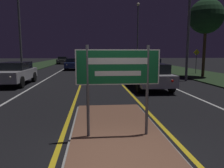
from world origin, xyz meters
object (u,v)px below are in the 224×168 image
object	(u,v)px
streetlight_right_far	(138,29)
highway_sign	(118,72)
car_receding_1	(150,65)
car_receding_2	(110,60)
car_receding_0	(149,75)
streetlight_left_near	(19,14)
warning_sign	(196,59)
car_approaching_2	(63,60)
car_approaching_1	(73,64)
car_approaching_0	(15,73)
car_receding_3	(121,59)

from	to	relation	value
streetlight_right_far	highway_sign	bearing A→B (deg)	-102.69
car_receding_1	car_receding_2	distance (m)	14.28
highway_sign	car_receding_0	xyz separation A→B (m)	(2.67, 7.30, -0.85)
streetlight_left_near	warning_sign	size ratio (longest dim) A/B	3.65
streetlight_left_near	car_receding_1	size ratio (longest dim) A/B	1.76
car_receding_1	warning_sign	bearing A→B (deg)	-41.75
streetlight_left_near	warning_sign	world-z (taller)	streetlight_left_near
car_receding_2	car_approaching_2	size ratio (longest dim) A/B	0.86
car_approaching_1	car_receding_1	bearing A→B (deg)	-22.89
car_approaching_0	streetlight_right_far	bearing A→B (deg)	56.67
streetlight_left_near	car_approaching_2	size ratio (longest dim) A/B	1.77
car_receding_1	warning_sign	world-z (taller)	warning_sign
warning_sign	car_receding_1	bearing A→B (deg)	138.25
streetlight_left_near	car_approaching_1	xyz separation A→B (m)	(3.68, 7.79, -4.47)
highway_sign	car_receding_0	size ratio (longest dim) A/B	0.46
streetlight_right_far	car_approaching_2	size ratio (longest dim) A/B	1.93
highway_sign	car_approaching_1	bearing A→B (deg)	97.43
car_approaching_1	car_approaching_2	xyz separation A→B (m)	(-3.10, 14.45, -0.01)
streetlight_left_near	warning_sign	distance (m)	16.37
car_receding_1	car_approaching_1	size ratio (longest dim) A/B	1.13
car_receding_3	car_receding_2	bearing A→B (deg)	-108.59
car_receding_0	streetlight_right_far	bearing A→B (deg)	80.13
highway_sign	car_receding_1	distance (m)	19.31
car_receding_2	car_approaching_1	xyz separation A→B (m)	(-5.44, -10.30, -0.04)
car_receding_2	car_approaching_2	xyz separation A→B (m)	(-8.54, 4.14, -0.05)
highway_sign	car_receding_3	distance (m)	42.20
car_receding_1	car_approaching_2	size ratio (longest dim) A/B	1.00
streetlight_right_far	car_receding_1	size ratio (longest dim) A/B	1.93
highway_sign	warning_sign	size ratio (longest dim) A/B	0.92
car_approaching_1	car_approaching_2	distance (m)	14.78
streetlight_right_far	warning_sign	distance (m)	13.28
highway_sign	car_approaching_0	world-z (taller)	highway_sign
highway_sign	car_receding_1	xyz separation A→B (m)	(5.72, 18.42, -0.86)
streetlight_right_far	car_receding_2	distance (m)	7.77
car_receding_3	streetlight_left_near	bearing A→B (deg)	-114.06
highway_sign	streetlight_left_near	world-z (taller)	streetlight_left_near
car_receding_0	car_receding_1	xyz separation A→B (m)	(3.04, 11.12, -0.01)
car_approaching_0	car_approaching_2	world-z (taller)	car_approaching_0
streetlight_left_near	warning_sign	xyz separation A→B (m)	(15.91, 0.91, -3.73)
car_receding_1	car_receding_3	size ratio (longest dim) A/B	1.01
streetlight_right_far	car_receding_3	xyz separation A→B (m)	(-0.43, 14.40, -4.80)
highway_sign	car_receding_2	bearing A→B (deg)	85.47
car_approaching_0	warning_sign	distance (m)	15.94
car_receding_3	car_approaching_2	size ratio (longest dim) A/B	1.00
car_receding_0	car_receding_1	bearing A→B (deg)	74.70
car_receding_0	car_receding_1	distance (m)	11.53
car_approaching_0	car_approaching_2	distance (m)	26.92
car_receding_2	car_approaching_0	world-z (taller)	car_approaching_0
car_receding_2	streetlight_right_far	bearing A→B (deg)	-53.94
car_receding_2	car_approaching_1	bearing A→B (deg)	-117.82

